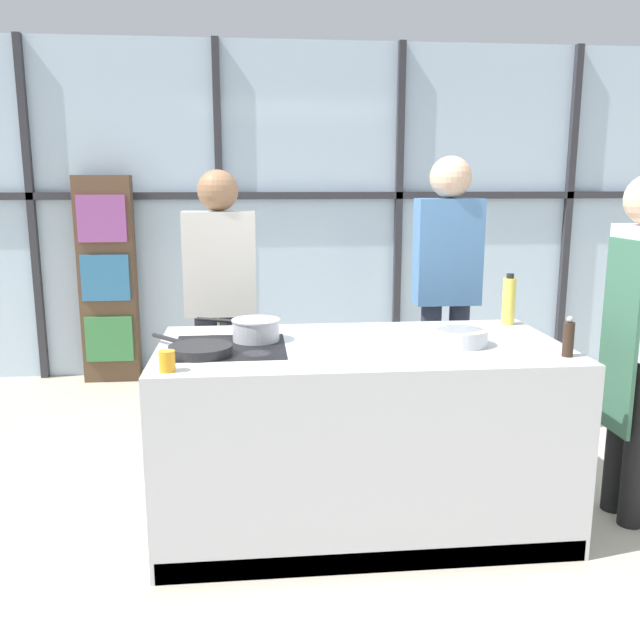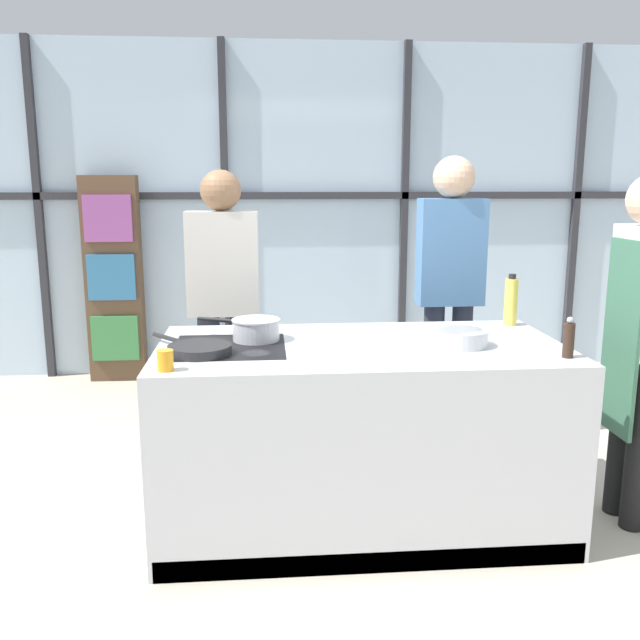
% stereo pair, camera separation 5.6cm
% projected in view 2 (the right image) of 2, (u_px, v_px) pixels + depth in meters
% --- Properties ---
extents(ground_plane, '(18.00, 18.00, 0.00)m').
position_uv_depth(ground_plane, '(359.00, 518.00, 3.40)').
color(ground_plane, '#BCB29E').
extents(back_window_wall, '(6.40, 0.10, 2.80)m').
position_uv_depth(back_window_wall, '(315.00, 211.00, 5.84)').
color(back_window_wall, silver).
rests_on(back_window_wall, ground_plane).
extents(bookshelf, '(0.46, 0.19, 1.71)m').
position_uv_depth(bookshelf, '(114.00, 280.00, 5.63)').
color(bookshelf, brown).
rests_on(bookshelf, ground_plane).
extents(demo_island, '(1.92, 0.98, 0.90)m').
position_uv_depth(demo_island, '(359.00, 434.00, 3.31)').
color(demo_island, silver).
rests_on(demo_island, ground_plane).
extents(chef, '(0.24, 0.36, 1.70)m').
position_uv_depth(chef, '(640.00, 324.00, 3.19)').
color(chef, black).
rests_on(chef, ground_plane).
extents(spectator_far_left, '(0.43, 0.24, 1.73)m').
position_uv_depth(spectator_far_left, '(224.00, 294.00, 4.11)').
color(spectator_far_left, '#232838').
rests_on(spectator_far_left, ground_plane).
extents(spectator_center_left, '(0.40, 0.25, 1.81)m').
position_uv_depth(spectator_center_left, '(450.00, 280.00, 4.21)').
color(spectator_center_left, '#232838').
rests_on(spectator_center_left, ground_plane).
extents(frying_pan, '(0.39, 0.43, 0.04)m').
position_uv_depth(frying_pan, '(199.00, 349.00, 3.03)').
color(frying_pan, '#232326').
rests_on(frying_pan, demo_island).
extents(saucepan, '(0.41, 0.26, 0.10)m').
position_uv_depth(saucepan, '(256.00, 329.00, 3.29)').
color(saucepan, silver).
rests_on(saucepan, demo_island).
extents(white_plate, '(0.22, 0.22, 0.01)m').
position_uv_depth(white_plate, '(447.00, 333.00, 3.42)').
color(white_plate, white).
rests_on(white_plate, demo_island).
extents(mixing_bowl, '(0.26, 0.26, 0.08)m').
position_uv_depth(mixing_bowl, '(460.00, 337.00, 3.18)').
color(mixing_bowl, silver).
rests_on(mixing_bowl, demo_island).
extents(oil_bottle, '(0.07, 0.07, 0.28)m').
position_uv_depth(oil_bottle, '(511.00, 301.00, 3.61)').
color(oil_bottle, '#E0CC4C').
rests_on(oil_bottle, demo_island).
extents(pepper_grinder, '(0.05, 0.05, 0.18)m').
position_uv_depth(pepper_grinder, '(569.00, 339.00, 2.96)').
color(pepper_grinder, '#332319').
rests_on(pepper_grinder, demo_island).
extents(juice_glass_near, '(0.07, 0.07, 0.09)m').
position_uv_depth(juice_glass_near, '(165.00, 360.00, 2.76)').
color(juice_glass_near, orange).
rests_on(juice_glass_near, demo_island).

